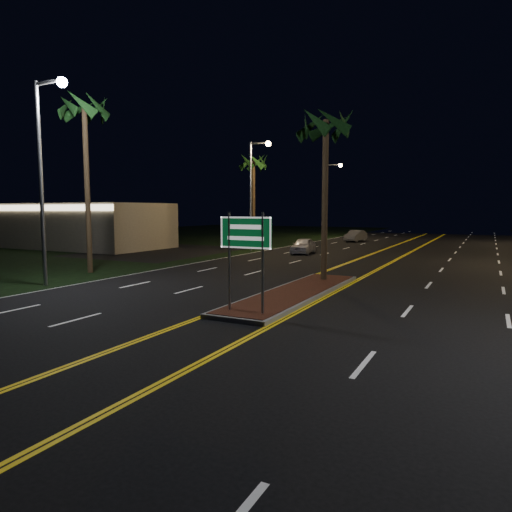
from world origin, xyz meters
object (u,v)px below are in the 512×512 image
Objects in this scene: highway_sign at (246,242)px; streetlight_left_mid at (255,183)px; streetlight_left_near at (46,159)px; palm_median at (326,125)px; car_near at (303,244)px; commercial_building at (85,226)px; palm_left_near at (84,110)px; median_island at (295,293)px; streetlight_left_far at (330,191)px; palm_left_far at (254,163)px; car_far at (356,235)px.

streetlight_left_mid reaches higher than highway_sign.
streetlight_left_near reaches higher than palm_median.
streetlight_left_mid is 6.67m from car_near.
streetlight_left_mid reaches higher than commercial_building.
palm_left_near reaches higher than commercial_building.
commercial_building is (-26.00, 12.99, 1.92)m from median_island.
palm_left_far is at bearing -97.78° from streetlight_left_far.
streetlight_left_mid is at bearing -61.33° from palm_left_far.
palm_median reaches higher than car_near.
palm_left_near is (-12.50, 5.20, 6.28)m from highway_sign.
highway_sign is at bearing -75.56° from streetlight_left_far.
streetlight_left_mid reaches higher than palm_median.
streetlight_left_near is at bearing -90.00° from streetlight_left_far.
commercial_building is at bearing -129.24° from car_far.
highway_sign is 0.74× the size of car_far.
commercial_building is 1.81× the size of palm_median.
streetlight_left_mid is 2.09× the size of car_far.
car_near is at bearing 110.25° from median_island.
median_island is 0.68× the size of commercial_building.
palm_left_near reaches higher than car_far.
streetlight_left_far is at bearing 57.35° from commercial_building.
palm_median is at bearing -20.05° from commercial_building.
streetlight_left_near is at bearing -109.97° from car_near.
streetlight_left_far is at bearing 107.58° from palm_median.
streetlight_left_far is at bearing 139.87° from car_far.
car_far is at bearing 43.97° from commercial_building.
median_island is 1.23× the size of palm_median.
streetlight_left_far is 1.02× the size of palm_left_far.
highway_sign is 31.17m from commercial_building.
palm_left_near is 32.81m from car_far.
palm_left_far is (-12.80, 25.20, 5.34)m from highway_sign.
palm_left_far is at bearing 90.86° from palm_left_near.
palm_median is 0.94× the size of palm_left_far.
streetlight_left_far is 2.09× the size of car_far.
car_near reaches higher than car_far.
highway_sign is at bearing -6.47° from streetlight_left_near.
palm_left_far reaches higher than median_island.
streetlight_left_near is 35.81m from car_far.
palm_left_far is at bearing -114.11° from car_far.
highway_sign reaches higher than car_far.
palm_left_near is 2.26× the size of car_near.
car_far is at bearing 78.41° from palm_left_near.
streetlight_left_far is at bearing 90.00° from streetlight_left_near.
palm_median is (10.61, -13.50, 1.62)m from streetlight_left_mid.
streetlight_left_near is 20.00m from streetlight_left_mid.
streetlight_left_mid is at bearing 14.61° from commercial_building.
streetlight_left_near reaches higher than palm_left_far.
palm_left_far is 14.81m from car_far.
highway_sign is at bearing -63.41° from streetlight_left_mid.
car_near is 15.53m from car_far.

